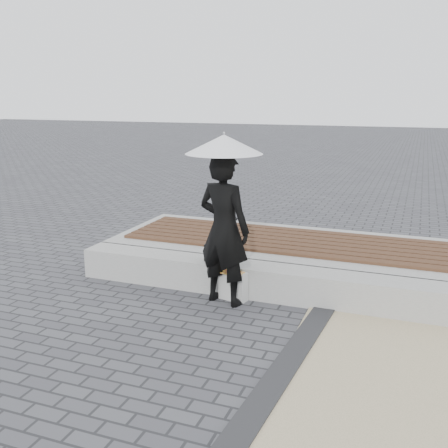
% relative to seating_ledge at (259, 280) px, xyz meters
% --- Properties ---
extents(ground, '(80.00, 80.00, 0.00)m').
position_rel_seating_ledge_xyz_m(ground, '(0.00, -1.60, -0.20)').
color(ground, '#48484C').
rests_on(ground, ground).
extents(edging_band, '(0.61, 5.20, 0.04)m').
position_rel_seating_ledge_xyz_m(edging_band, '(0.75, -2.10, -0.18)').
color(edging_band, '#29292B').
rests_on(edging_band, ground).
extents(seating_ledge, '(5.00, 0.45, 0.40)m').
position_rel_seating_ledge_xyz_m(seating_ledge, '(0.00, 0.00, 0.00)').
color(seating_ledge, '#ACACA6').
rests_on(seating_ledge, ground).
extents(timber_platform, '(5.00, 2.00, 0.40)m').
position_rel_seating_ledge_xyz_m(timber_platform, '(0.00, 1.20, 0.00)').
color(timber_platform, '#A4A39F').
rests_on(timber_platform, ground).
extents(timber_decking, '(4.60, 1.40, 0.04)m').
position_rel_seating_ledge_xyz_m(timber_decking, '(0.00, 1.20, 0.22)').
color(timber_decking, '#4F3622').
rests_on(timber_decking, timber_platform).
extents(woman, '(0.77, 0.59, 1.87)m').
position_rel_seating_ledge_xyz_m(woman, '(-0.34, -0.38, 0.73)').
color(woman, black).
rests_on(woman, ground).
extents(parasol, '(0.91, 0.91, 1.16)m').
position_rel_seating_ledge_xyz_m(parasol, '(-0.34, -0.38, 1.75)').
color(parasol, silver).
rests_on(parasol, ground).
extents(handbag, '(0.32, 0.13, 0.22)m').
position_rel_seating_ledge_xyz_m(handbag, '(-0.57, -0.03, 0.31)').
color(handbag, black).
rests_on(handbag, seating_ledge).
extents(canvas_tote, '(0.38, 0.23, 0.37)m').
position_rel_seating_ledge_xyz_m(canvas_tote, '(-0.26, -0.27, -0.01)').
color(canvas_tote, '#B8B8B4').
rests_on(canvas_tote, ground).
extents(magazine, '(0.30, 0.25, 0.01)m').
position_rel_seating_ledge_xyz_m(magazine, '(-0.26, -0.32, 0.18)').
color(magazine, '#D3493E').
rests_on(magazine, canvas_tote).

